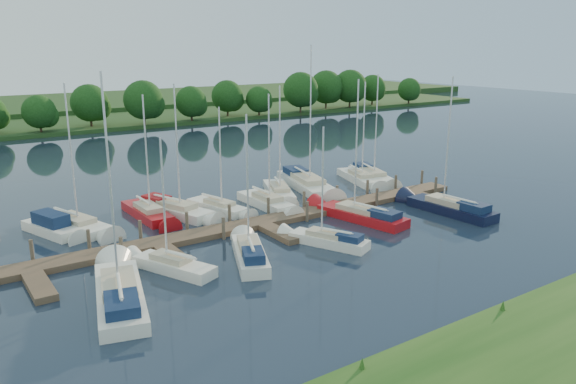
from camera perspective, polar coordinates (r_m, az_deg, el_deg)
ground at (r=36.15m, az=3.59°, el=-6.70°), size 260.00×260.00×0.00m
near_bank at (r=26.61m, az=26.04°, el=-16.11°), size 90.00×10.00×0.50m
dock at (r=41.74m, az=-2.55°, el=-3.39°), size 40.00×6.00×0.40m
mooring_pilings at (r=42.54m, az=-3.35°, el=-2.49°), size 38.24×2.84×2.00m
far_shore at (r=104.40m, az=-22.59°, el=6.62°), size 180.00×30.00×0.60m
distant_hill at (r=128.80m, az=-24.97°, el=7.92°), size 220.00×40.00×1.40m
treeline at (r=91.18m, az=-22.17°, el=8.05°), size 146.44×9.85×8.32m
motorboat at (r=43.59m, az=-22.74°, el=-3.51°), size 3.34×6.11×2.01m
sailboat_n_2 at (r=44.09m, az=-20.67°, el=-3.28°), size 4.29×8.75×11.03m
sailboat_n_3 at (r=45.27m, az=-13.92°, el=-2.26°), size 2.03×7.80×10.01m
sailboat_n_4 at (r=45.44m, az=-11.27°, el=-1.97°), size 4.33×8.38×10.80m
sailboat_n_5 at (r=45.98m, az=-6.91°, el=-1.66°), size 3.03×6.97×8.85m
sailboat_n_6 at (r=46.87m, az=-2.06°, el=-1.23°), size 1.88×7.59×9.83m
sailboat_n_7 at (r=50.26m, az=-0.86°, el=-0.12°), size 4.47×7.88×10.16m
sailboat_n_8 at (r=52.79m, az=2.02°, el=0.69°), size 4.57×10.91×13.64m
sailboat_n_9 at (r=55.79m, az=7.41°, el=1.28°), size 3.67×8.02×10.15m
sailboat_n_10 at (r=56.83m, az=8.56°, el=1.54°), size 4.13×8.54×10.80m
sailboat_s_0 at (r=31.69m, az=-16.74°, el=-9.92°), size 4.36×9.90×12.41m
sailboat_s_1 at (r=34.79m, az=-11.84°, el=-7.40°), size 3.69×6.36×8.45m
sailboat_s_2 at (r=35.75m, az=-3.92°, el=-6.38°), size 4.10×7.24×9.62m
sailboat_s_3 at (r=38.33m, az=3.92°, el=-4.93°), size 3.74×6.36×8.39m
sailboat_s_4 at (r=43.97m, az=7.20°, el=-2.38°), size 3.54×8.86×11.13m
sailboat_s_5 at (r=47.14m, az=15.94°, el=-1.64°), size 2.50×8.84×11.30m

